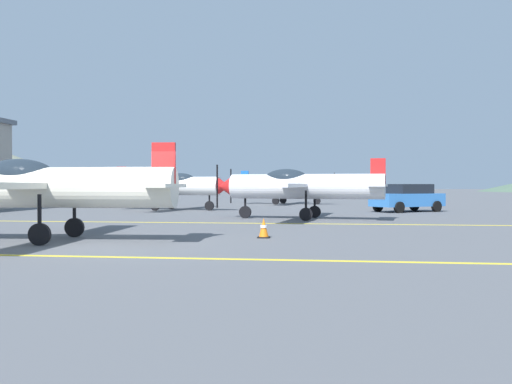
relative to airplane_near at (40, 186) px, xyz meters
name	(u,v)px	position (x,y,z in m)	size (l,w,h in m)	color
ground_plane	(142,242)	(2.98, -0.03, -1.55)	(400.00, 400.00, 0.00)	#54565B
apron_line_near	(96,257)	(2.98, -3.08, -1.54)	(80.00, 0.16, 0.01)	yellow
apron_line_far	(205,223)	(2.98, 7.72, -1.54)	(80.00, 0.16, 0.01)	yellow
airplane_near	(40,186)	(0.00, 0.00, 0.00)	(7.97, 9.17, 2.75)	silver
airplane_mid	(299,185)	(6.75, 10.68, 0.00)	(8.02, 9.19, 2.75)	silver
airplane_far	(171,185)	(-1.69, 18.92, 0.00)	(8.02, 9.18, 2.75)	white
airplane_back	(286,185)	(4.67, 30.19, 0.00)	(8.03, 9.17, 2.75)	white
car_sedan	(408,197)	(12.69, 18.46, -0.70)	(4.56, 3.93, 1.62)	#3372BF
traffic_cone_front	(264,228)	(6.13, 1.65, -1.26)	(0.36, 0.36, 0.59)	black
hill_left	(3,171)	(-72.43, 113.94, 3.42)	(52.92, 52.92, 9.93)	slate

